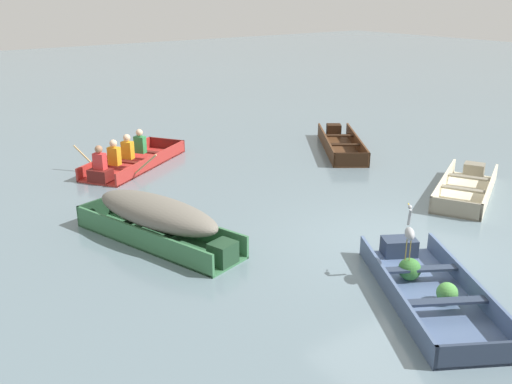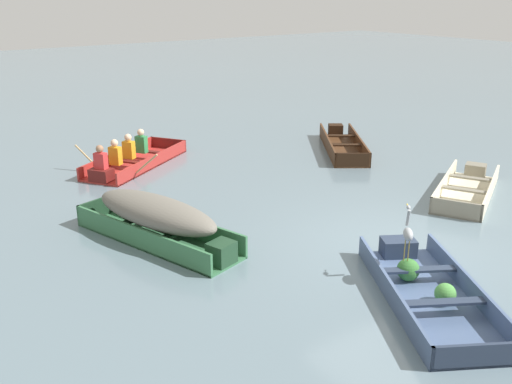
{
  "view_description": "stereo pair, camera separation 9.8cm",
  "coord_description": "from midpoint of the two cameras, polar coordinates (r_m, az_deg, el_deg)",
  "views": [
    {
      "loc": [
        -7.56,
        -5.86,
        4.29
      ],
      "look_at": [
        -1.01,
        3.04,
        0.35
      ],
      "focal_mm": 40.0,
      "sensor_mm": 36.0,
      "label": 1
    },
    {
      "loc": [
        -7.49,
        -5.91,
        4.29
      ],
      "look_at": [
        -1.01,
        3.04,
        0.35
      ],
      "focal_mm": 40.0,
      "sensor_mm": 36.0,
      "label": 2
    }
  ],
  "objects": [
    {
      "name": "skiff_cream_far_moored",
      "position": [
        13.51,
        20.6,
        0.36
      ],
      "size": [
        3.17,
        2.28,
        0.36
      ],
      "color": "beige",
      "rests_on": "ground"
    },
    {
      "name": "skiff_green_mid_moored",
      "position": [
        10.27,
        -9.59,
        -2.46
      ],
      "size": [
        1.83,
        3.57,
        0.83
      ],
      "color": "#387047",
      "rests_on": "ground"
    },
    {
      "name": "ground_plane",
      "position": [
        10.47,
        14.71,
        -5.26
      ],
      "size": [
        80.0,
        80.0,
        0.0
      ],
      "primitive_type": "plane",
      "color": "slate"
    },
    {
      "name": "skiff_dark_varnish_near_moored",
      "position": [
        16.42,
        8.77,
        4.74
      ],
      "size": [
        2.75,
        3.33,
        0.39
      ],
      "color": "#4C2D19",
      "rests_on": "ground"
    },
    {
      "name": "heron_on_dinghy",
      "position": [
        8.87,
        15.28,
        -3.91
      ],
      "size": [
        0.36,
        0.39,
        0.84
      ],
      "color": "olive",
      "rests_on": "dinghy_slate_blue_foreground"
    },
    {
      "name": "dinghy_slate_blue_foreground",
      "position": [
        8.94,
        16.88,
        -9.09
      ],
      "size": [
        2.71,
        3.41,
        0.39
      ],
      "color": "#475B7F",
      "rests_on": "ground"
    },
    {
      "name": "rowboat_red_with_crew",
      "position": [
        14.77,
        -12.26,
        3.17
      ],
      "size": [
        3.39,
        2.84,
        0.9
      ],
      "color": "#AD2D28",
      "rests_on": "ground"
    }
  ]
}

